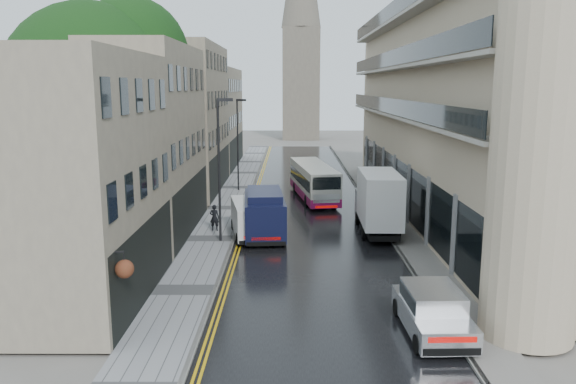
# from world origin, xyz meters

# --- Properties ---
(road) EXTENTS (9.00, 85.00, 0.02)m
(road) POSITION_xyz_m (0.00, 27.50, 0.01)
(road) COLOR black
(road) RESTS_ON ground
(left_sidewalk) EXTENTS (2.70, 85.00, 0.12)m
(left_sidewalk) POSITION_xyz_m (-5.85, 27.50, 0.06)
(left_sidewalk) COLOR gray
(left_sidewalk) RESTS_ON ground
(right_sidewalk) EXTENTS (1.80, 85.00, 0.12)m
(right_sidewalk) POSITION_xyz_m (5.40, 27.50, 0.06)
(right_sidewalk) COLOR slate
(right_sidewalk) RESTS_ON ground
(old_shop_row) EXTENTS (4.50, 56.00, 12.00)m
(old_shop_row) POSITION_xyz_m (-9.45, 30.00, 6.00)
(old_shop_row) COLOR gray
(old_shop_row) RESTS_ON ground
(modern_block) EXTENTS (8.00, 40.00, 14.00)m
(modern_block) POSITION_xyz_m (10.30, 26.00, 7.00)
(modern_block) COLOR #C2AE90
(modern_block) RESTS_ON ground
(church_spire) EXTENTS (6.40, 6.40, 40.00)m
(church_spire) POSITION_xyz_m (0.50, 82.00, 20.00)
(church_spire) COLOR #6F6758
(church_spire) RESTS_ON ground
(tree_near) EXTENTS (10.56, 10.56, 13.89)m
(tree_near) POSITION_xyz_m (-12.50, 20.00, 6.95)
(tree_near) COLOR black
(tree_near) RESTS_ON ground
(tree_far) EXTENTS (9.24, 9.24, 12.46)m
(tree_far) POSITION_xyz_m (-12.20, 33.00, 6.23)
(tree_far) COLOR black
(tree_far) RESTS_ON ground
(cream_bus) EXTENTS (3.66, 10.13, 2.70)m
(cream_bus) POSITION_xyz_m (-0.07, 28.49, 1.37)
(cream_bus) COLOR beige
(cream_bus) RESTS_ON road
(white_lorry) EXTENTS (2.32, 7.23, 3.77)m
(white_lorry) POSITION_xyz_m (2.97, 19.34, 1.91)
(white_lorry) COLOR white
(white_lorry) RESTS_ON road
(silver_hatchback) EXTENTS (2.13, 4.59, 1.70)m
(silver_hatchback) POSITION_xyz_m (2.96, 5.26, 0.87)
(silver_hatchback) COLOR silver
(silver_hatchback) RESTS_ON road
(white_van) EXTENTS (2.85, 5.02, 2.14)m
(white_van) POSITION_xyz_m (-4.19, 18.16, 1.09)
(white_van) COLOR white
(white_van) RESTS_ON road
(navy_van) EXTENTS (2.69, 5.82, 2.89)m
(navy_van) POSITION_xyz_m (-3.70, 18.04, 1.47)
(navy_van) COLOR black
(navy_van) RESTS_ON road
(pedestrian) EXTENTS (0.64, 0.47, 1.61)m
(pedestrian) POSITION_xyz_m (-5.88, 20.99, 0.92)
(pedestrian) COLOR black
(pedestrian) RESTS_ON left_sidewalk
(lamp_post_near) EXTENTS (0.92, 0.44, 7.96)m
(lamp_post_near) POSITION_xyz_m (-5.25, 18.73, 4.10)
(lamp_post_near) COLOR black
(lamp_post_near) RESTS_ON left_sidewalk
(lamp_post_far) EXTENTS (0.86, 0.47, 7.56)m
(lamp_post_far) POSITION_xyz_m (-5.66, 34.48, 3.90)
(lamp_post_far) COLOR black
(lamp_post_far) RESTS_ON left_sidewalk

